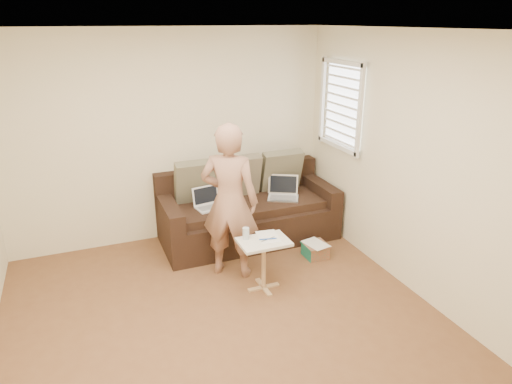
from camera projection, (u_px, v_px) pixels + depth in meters
floor at (232, 335)px, 4.13m from camera, size 4.50×4.50×0.00m
ceiling at (225, 30)px, 3.21m from camera, size 4.50×4.50×0.00m
wall_back at (170, 138)px, 5.62m from camera, size 4.00×0.00×4.00m
wall_right at (427, 173)px, 4.37m from camera, size 0.00×4.50×4.50m
window_blinds at (341, 105)px, 5.52m from camera, size 0.12×0.88×1.08m
sofa at (249, 208)px, 5.82m from camera, size 2.20×0.95×0.85m
pillow_left at (197, 181)px, 5.67m from camera, size 0.55×0.29×0.57m
pillow_mid at (239, 176)px, 5.85m from camera, size 0.55×0.27×0.57m
pillow_right at (281, 171)px, 6.08m from camera, size 0.55×0.28×0.57m
laptop_silver at (283, 199)px, 5.86m from camera, size 0.48×0.43×0.26m
laptop_white at (211, 208)px, 5.56m from camera, size 0.38×0.30×0.25m
person at (230, 201)px, 4.87m from camera, size 0.76×0.70×1.72m
side_table at (264, 265)px, 4.76m from camera, size 0.51×0.36×0.56m
drinking_glass at (246, 233)px, 4.68m from camera, size 0.07×0.07×0.12m
scissors at (268, 239)px, 4.67m from camera, size 0.20×0.15×0.02m
paper_on_table at (268, 237)px, 4.74m from camera, size 0.25×0.33×0.00m
striped_box at (315, 250)px, 5.48m from camera, size 0.28×0.28×0.17m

